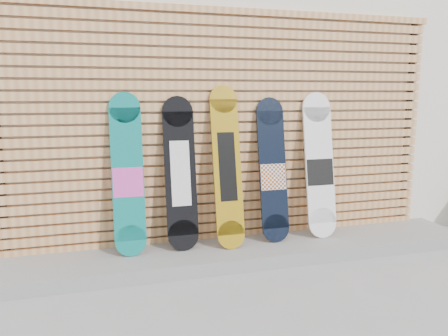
{
  "coord_description": "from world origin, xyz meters",
  "views": [
    {
      "loc": [
        -1.35,
        -3.02,
        1.51
      ],
      "look_at": [
        -0.27,
        0.75,
        0.85
      ],
      "focal_mm": 35.0,
      "sensor_mm": 36.0,
      "label": 1
    }
  ],
  "objects_px": {
    "snowboard_0": "(128,175)",
    "snowboard_4": "(319,166)",
    "snowboard_1": "(180,173)",
    "snowboard_2": "(227,167)",
    "snowboard_3": "(273,171)"
  },
  "relations": [
    {
      "from": "snowboard_1",
      "to": "snowboard_3",
      "type": "relative_size",
      "value": 1.01
    },
    {
      "from": "snowboard_2",
      "to": "snowboard_4",
      "type": "bearing_deg",
      "value": 1.55
    },
    {
      "from": "snowboard_1",
      "to": "snowboard_2",
      "type": "height_order",
      "value": "snowboard_2"
    },
    {
      "from": "snowboard_2",
      "to": "snowboard_1",
      "type": "bearing_deg",
      "value": 175.06
    },
    {
      "from": "snowboard_0",
      "to": "snowboard_2",
      "type": "height_order",
      "value": "snowboard_2"
    },
    {
      "from": "snowboard_1",
      "to": "snowboard_3",
      "type": "height_order",
      "value": "snowboard_1"
    },
    {
      "from": "snowboard_4",
      "to": "snowboard_0",
      "type": "bearing_deg",
      "value": 179.84
    },
    {
      "from": "snowboard_2",
      "to": "snowboard_3",
      "type": "bearing_deg",
      "value": 3.43
    },
    {
      "from": "snowboard_0",
      "to": "snowboard_4",
      "type": "bearing_deg",
      "value": -0.16
    },
    {
      "from": "snowboard_1",
      "to": "snowboard_4",
      "type": "relative_size",
      "value": 0.98
    },
    {
      "from": "snowboard_4",
      "to": "snowboard_2",
      "type": "bearing_deg",
      "value": -178.45
    },
    {
      "from": "snowboard_0",
      "to": "snowboard_4",
      "type": "relative_size",
      "value": 1.0
    },
    {
      "from": "snowboard_2",
      "to": "snowboard_4",
      "type": "xyz_separation_m",
      "value": [
        0.96,
        0.03,
        -0.04
      ]
    },
    {
      "from": "snowboard_1",
      "to": "snowboard_3",
      "type": "distance_m",
      "value": 0.89
    },
    {
      "from": "snowboard_1",
      "to": "snowboard_0",
      "type": "bearing_deg",
      "value": -179.26
    }
  ]
}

